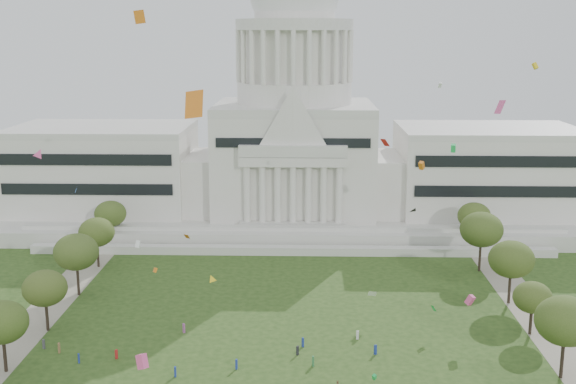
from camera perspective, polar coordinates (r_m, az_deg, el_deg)
capitol at (r=205.40m, az=0.49°, el=3.66°), size 160.00×64.50×91.30m
path_left at (r=140.62m, az=-20.50°, el=-10.81°), size 8.00×160.00×0.04m
path_right at (r=138.24m, az=20.55°, el=-11.23°), size 8.00×160.00×0.04m
row_tree_l_2 at (r=125.58m, az=-21.67°, el=-9.55°), size 8.42×8.42×11.97m
row_tree_r_2 at (r=122.48m, az=21.08°, el=-9.49°), size 9.55×9.55×13.58m
row_tree_l_3 at (r=139.74m, az=-18.66°, el=-7.22°), size 8.12×8.12×11.55m
row_tree_r_3 at (r=138.51m, az=18.76°, el=-7.90°), size 7.01×7.01×9.98m
row_tree_l_4 at (r=155.97m, az=-16.39°, el=-4.57°), size 9.29×9.29×13.21m
row_tree_r_4 at (r=152.02m, az=17.24°, el=-5.11°), size 9.19×9.19×13.06m
row_tree_l_5 at (r=173.60m, az=-14.88°, el=-3.09°), size 8.33×8.33×11.85m
row_tree_r_5 at (r=170.22m, az=15.04°, el=-2.88°), size 9.82×9.82×13.96m
row_tree_l_6 at (r=190.94m, az=-13.86°, el=-1.68°), size 8.19×8.19×11.64m
row_tree_r_6 at (r=188.02m, az=14.50°, el=-1.86°), size 8.42×8.42×11.97m
distant_crowd at (r=117.21m, az=-7.65°, el=-14.44°), size 63.95×37.50×1.92m
kite_swarm at (r=106.18m, az=3.17°, el=-2.23°), size 88.69×106.60×59.70m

